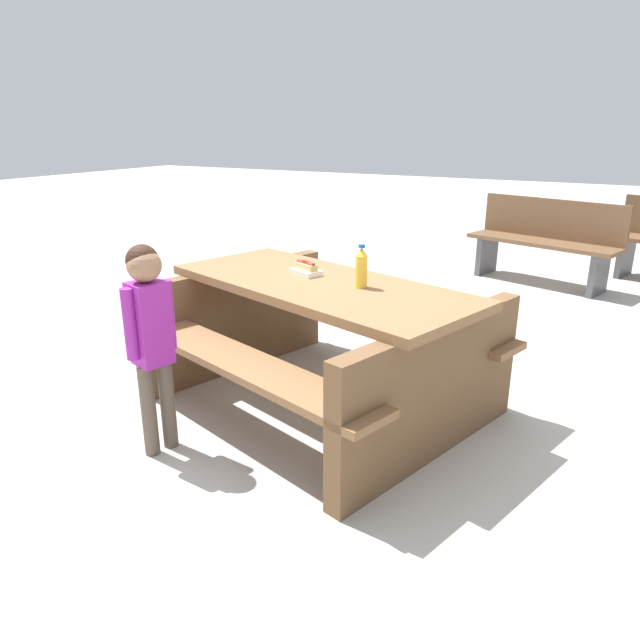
{
  "coord_description": "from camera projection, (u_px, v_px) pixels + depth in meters",
  "views": [
    {
      "loc": [
        -1.48,
        2.72,
        1.58
      ],
      "look_at": [
        0.0,
        0.0,
        0.52
      ],
      "focal_mm": 32.57,
      "sensor_mm": 36.0,
      "label": 1
    }
  ],
  "objects": [
    {
      "name": "picnic_table",
      "position": [
        320.0,
        333.0,
        3.3
      ],
      "size": [
        2.13,
        1.86,
        0.75
      ],
      "color": "brown",
      "rests_on": "ground"
    },
    {
      "name": "park_bench_near",
      "position": [
        545.0,
        240.0,
        5.92
      ],
      "size": [
        1.55,
        0.82,
        0.85
      ],
      "color": "brown",
      "rests_on": "ground"
    },
    {
      "name": "soda_bottle",
      "position": [
        362.0,
        268.0,
        3.06
      ],
      "size": [
        0.06,
        0.06,
        0.23
      ],
      "color": "yellow",
      "rests_on": "picnic_table"
    },
    {
      "name": "ground_plane",
      "position": [
        320.0,
        404.0,
        3.44
      ],
      "size": [
        30.0,
        30.0,
        0.0
      ],
      "primitive_type": "plane",
      "color": "#B7B2A8",
      "rests_on": "ground"
    },
    {
      "name": "child_in_coat",
      "position": [
        150.0,
        324.0,
        2.75
      ],
      "size": [
        0.19,
        0.25,
        1.06
      ],
      "color": "brown",
      "rests_on": "ground"
    },
    {
      "name": "hotdog_tray",
      "position": [
        306.0,
        269.0,
        3.34
      ],
      "size": [
        0.21,
        0.17,
        0.08
      ],
      "color": "white",
      "rests_on": "picnic_table"
    }
  ]
}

